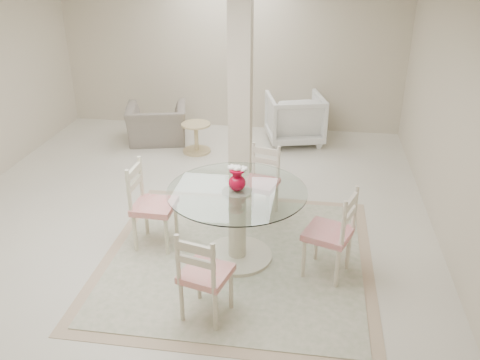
# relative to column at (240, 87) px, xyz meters

# --- Properties ---
(ground) EXTENTS (7.00, 7.00, 0.00)m
(ground) POSITION_rel_column_xyz_m (-0.50, -1.30, -1.35)
(ground) COLOR silver
(ground) RESTS_ON ground
(room_shell) EXTENTS (6.02, 7.02, 2.71)m
(room_shell) POSITION_rel_column_xyz_m (-0.50, -1.30, 0.51)
(room_shell) COLOR beige
(room_shell) RESTS_ON ground
(column) EXTENTS (0.30, 0.30, 2.70)m
(column) POSITION_rel_column_xyz_m (0.00, 0.00, 0.00)
(column) COLOR beige
(column) RESTS_ON ground
(area_rug) EXTENTS (2.89, 2.89, 0.02)m
(area_rug) POSITION_rel_column_xyz_m (0.27, -2.03, -1.34)
(area_rug) COLOR tan
(area_rug) RESTS_ON ground
(dining_table) EXTENTS (1.44, 1.44, 0.83)m
(dining_table) POSITION_rel_column_xyz_m (0.27, -2.03, -0.93)
(dining_table) COLOR beige
(dining_table) RESTS_ON ground
(red_vase) EXTENTS (0.21, 0.18, 0.27)m
(red_vase) POSITION_rel_column_xyz_m (0.27, -2.02, -0.39)
(red_vase) COLOR #AD0523
(red_vase) RESTS_ON dining_table
(dining_chair_east) EXTENTS (0.55, 0.55, 1.08)m
(dining_chair_east) POSITION_rel_column_xyz_m (1.27, -2.19, -0.78)
(dining_chair_east) COLOR beige
(dining_chair_east) RESTS_ON ground
(dining_chair_north) EXTENTS (0.49, 0.49, 1.00)m
(dining_chair_north) POSITION_rel_column_xyz_m (0.42, -1.02, -0.83)
(dining_chair_north) COLOR beige
(dining_chair_north) RESTS_ON ground
(dining_chair_west) EXTENTS (0.45, 0.45, 1.10)m
(dining_chair_west) POSITION_rel_column_xyz_m (-0.75, -1.89, -0.77)
(dining_chair_west) COLOR beige
(dining_chair_west) RESTS_ON ground
(dining_chair_south) EXTENTS (0.50, 0.50, 1.02)m
(dining_chair_south) POSITION_rel_column_xyz_m (0.11, -3.03, -0.81)
(dining_chair_south) COLOR beige
(dining_chair_south) RESTS_ON ground
(recliner_taupe) EXTENTS (1.15, 1.06, 0.63)m
(recliner_taupe) POSITION_rel_column_xyz_m (-1.60, 1.22, -1.03)
(recliner_taupe) COLOR gray
(recliner_taupe) RESTS_ON ground
(armchair_white) EXTENTS (1.09, 1.11, 0.83)m
(armchair_white) POSITION_rel_column_xyz_m (0.69, 1.57, -0.94)
(armchair_white) COLOR silver
(armchair_white) RESTS_ON ground
(side_table) EXTENTS (0.47, 0.47, 0.48)m
(side_table) POSITION_rel_column_xyz_m (-0.85, 0.88, -1.13)
(side_table) COLOR #D8BC85
(side_table) RESTS_ON ground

